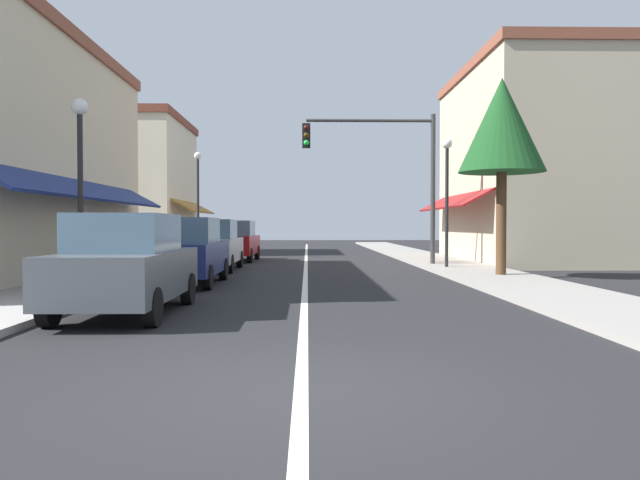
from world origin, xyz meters
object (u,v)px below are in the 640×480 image
(parked_car_nearest_left, at_px, (127,265))
(parked_car_far_left, at_px, (235,241))
(street_lamp_left_near, at_px, (80,161))
(street_lamp_left_far, at_px, (198,187))
(parked_car_third_left, at_px, (212,245))
(street_lamp_right_mid, at_px, (447,181))
(traffic_signal_mast_arm, at_px, (388,163))
(parked_car_second_left, at_px, (186,251))
(tree_right_near, at_px, (502,127))

(parked_car_nearest_left, xyz_separation_m, parked_car_far_left, (0.02, 15.85, 0.00))
(street_lamp_left_near, bearing_deg, street_lamp_left_far, 90.58)
(parked_car_third_left, bearing_deg, street_lamp_right_mid, -0.21)
(parked_car_far_left, height_order, street_lamp_left_far, street_lamp_left_far)
(street_lamp_left_near, bearing_deg, traffic_signal_mast_arm, 48.69)
(parked_car_second_left, bearing_deg, street_lamp_left_far, 98.97)
(parked_car_far_left, height_order, street_lamp_left_near, street_lamp_left_near)
(parked_car_second_left, height_order, parked_car_third_left, same)
(parked_car_far_left, bearing_deg, parked_car_second_left, -88.74)
(parked_car_third_left, relative_size, tree_right_near, 0.70)
(traffic_signal_mast_arm, relative_size, street_lamp_left_far, 1.14)
(parked_car_nearest_left, relative_size, parked_car_far_left, 0.99)
(parked_car_nearest_left, bearing_deg, tree_right_near, 38.55)
(parked_car_third_left, xyz_separation_m, tree_right_near, (9.01, -3.38, 3.58))
(parked_car_nearest_left, relative_size, parked_car_second_left, 1.00)
(parked_car_nearest_left, bearing_deg, parked_car_far_left, 90.19)
(parked_car_nearest_left, relative_size, tree_right_near, 0.70)
(parked_car_second_left, distance_m, parked_car_third_left, 5.06)
(traffic_signal_mast_arm, height_order, street_lamp_left_far, traffic_signal_mast_arm)
(parked_car_nearest_left, bearing_deg, street_lamp_left_near, 123.23)
(parked_car_nearest_left, distance_m, parked_car_far_left, 15.85)
(street_lamp_right_mid, xyz_separation_m, tree_right_near, (0.84, -3.31, 1.35))
(parked_car_nearest_left, height_order, parked_car_third_left, same)
(parked_car_nearest_left, relative_size, parked_car_third_left, 1.00)
(parked_car_nearest_left, bearing_deg, street_lamp_left_far, 96.60)
(street_lamp_left_near, distance_m, street_lamp_right_mid, 12.38)
(parked_car_nearest_left, distance_m, parked_car_third_left, 10.38)
(traffic_signal_mast_arm, distance_m, street_lamp_left_near, 12.23)
(street_lamp_right_mid, relative_size, tree_right_near, 0.78)
(parked_car_far_left, distance_m, street_lamp_left_near, 13.29)
(traffic_signal_mast_arm, bearing_deg, tree_right_near, -61.96)
(traffic_signal_mast_arm, bearing_deg, parked_car_second_left, -132.94)
(traffic_signal_mast_arm, bearing_deg, street_lamp_right_mid, -42.98)
(street_lamp_right_mid, relative_size, street_lamp_left_far, 0.91)
(traffic_signal_mast_arm, bearing_deg, parked_car_nearest_left, -117.27)
(traffic_signal_mast_arm, xyz_separation_m, street_lamp_left_far, (-8.21, 6.05, -0.56))
(parked_car_nearest_left, height_order, parked_car_far_left, same)
(parked_car_far_left, distance_m, tree_right_near, 13.02)
(traffic_signal_mast_arm, relative_size, street_lamp_left_near, 1.32)
(parked_car_third_left, distance_m, street_lamp_left_far, 8.30)
(traffic_signal_mast_arm, distance_m, street_lamp_right_mid, 2.63)
(parked_car_third_left, bearing_deg, street_lamp_left_far, 103.95)
(parked_car_third_left, height_order, tree_right_near, tree_right_near)
(parked_car_second_left, bearing_deg, street_lamp_right_mid, 31.89)
(parked_car_nearest_left, xyz_separation_m, parked_car_second_left, (-0.03, 5.33, 0.00))
(parked_car_third_left, relative_size, parked_car_far_left, 0.99)
(street_lamp_right_mid, xyz_separation_m, street_lamp_left_far, (-10.04, 7.76, 0.26))
(street_lamp_right_mid, bearing_deg, parked_car_nearest_left, -127.90)
(parked_car_second_left, height_order, street_lamp_left_far, street_lamp_left_far)
(parked_car_far_left, bearing_deg, tree_right_near, -43.45)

